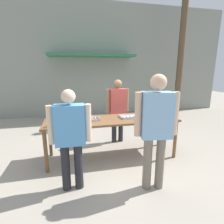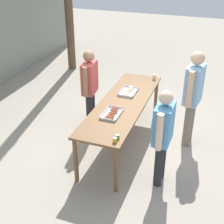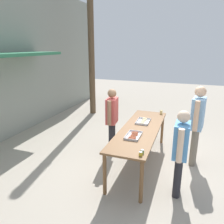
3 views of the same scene
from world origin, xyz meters
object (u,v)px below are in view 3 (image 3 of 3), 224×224
object	(u,v)px
person_customer_holding_hotdog	(181,147)
condiment_jar_ketchup	(142,152)
food_tray_buns	(143,121)
condiment_jar_mustard	(141,154)
utility_pole	(91,33)
beer_cup	(161,112)
person_server_behind_table	(112,116)
person_customer_with_cup	(197,119)
food_tray_sausages	(133,136)

from	to	relation	value
person_customer_holding_hotdog	condiment_jar_ketchup	bearing A→B (deg)	-61.52
food_tray_buns	condiment_jar_mustard	size ratio (longest dim) A/B	6.37
food_tray_buns	utility_pole	bearing A→B (deg)	43.19
food_tray_buns	beer_cup	xyz separation A→B (m)	(0.81, -0.31, 0.03)
beer_cup	person_server_behind_table	distance (m)	1.41
food_tray_buns	condiment_jar_mustard	distance (m)	1.70
condiment_jar_ketchup	person_customer_with_cup	xyz separation A→B (m)	(1.57, -0.87, 0.18)
food_tray_sausages	food_tray_buns	xyz separation A→B (m)	(0.93, -0.00, 0.01)
person_customer_with_cup	utility_pole	xyz separation A→B (m)	(2.85, 3.85, 1.99)
food_tray_buns	utility_pole	xyz separation A→B (m)	(2.83, 2.66, 2.19)
person_customer_holding_hotdog	condiment_jar_mustard	bearing A→B (deg)	-55.68
person_customer_with_cup	beer_cup	bearing A→B (deg)	-125.49
condiment_jar_ketchup	person_customer_holding_hotdog	xyz separation A→B (m)	(0.31, -0.60, 0.04)
beer_cup	person_server_behind_table	size ratio (longest dim) A/B	0.06
food_tray_buns	beer_cup	distance (m)	0.87
beer_cup	food_tray_buns	bearing A→B (deg)	159.06
condiment_jar_mustard	utility_pole	world-z (taller)	utility_pole
condiment_jar_mustard	person_customer_holding_hotdog	xyz separation A→B (m)	(0.40, -0.61, 0.04)
beer_cup	utility_pole	bearing A→B (deg)	55.79
utility_pole	food_tray_buns	bearing A→B (deg)	-136.81
food_tray_sausages	food_tray_buns	world-z (taller)	food_tray_buns
person_customer_holding_hotdog	utility_pole	xyz separation A→B (m)	(4.10, 3.58, 2.13)
food_tray_buns	condiment_jar_mustard	bearing A→B (deg)	-169.33
condiment_jar_mustard	person_server_behind_table	bearing A→B (deg)	34.48
condiment_jar_ketchup	person_server_behind_table	xyz separation A→B (m)	(1.48, 1.09, 0.08)
person_customer_holding_hotdog	utility_pole	distance (m)	5.85
beer_cup	person_customer_holding_hotdog	distance (m)	2.17
person_server_behind_table	utility_pole	bearing A→B (deg)	27.20
food_tray_buns	person_server_behind_table	bearing A→B (deg)	97.70
condiment_jar_mustard	person_customer_holding_hotdog	world-z (taller)	person_customer_holding_hotdog
person_server_behind_table	food_tray_sausages	bearing A→B (deg)	-143.11
condiment_jar_ketchup	person_customer_holding_hotdog	world-z (taller)	person_customer_holding_hotdog
condiment_jar_ketchup	beer_cup	world-z (taller)	beer_cup
food_tray_sausages	person_server_behind_table	distance (m)	1.13
condiment_jar_ketchup	condiment_jar_mustard	bearing A→B (deg)	175.26
beer_cup	person_customer_with_cup	bearing A→B (deg)	-133.33
condiment_jar_ketchup	beer_cup	bearing A→B (deg)	0.28
food_tray_sausages	utility_pole	xyz separation A→B (m)	(3.76, 2.65, 2.20)
beer_cup	person_customer_holding_hotdog	xyz separation A→B (m)	(-2.08, -0.62, 0.03)
food_tray_buns	person_customer_with_cup	bearing A→B (deg)	-90.93
condiment_jar_mustard	person_customer_holding_hotdog	size ratio (longest dim) A/B	0.05
condiment_jar_mustard	beer_cup	xyz separation A→B (m)	(2.48, 0.00, 0.01)
condiment_jar_ketchup	beer_cup	xyz separation A→B (m)	(2.40, 0.01, 0.01)
beer_cup	person_customer_holding_hotdog	bearing A→B (deg)	-163.54
condiment_jar_mustard	food_tray_buns	bearing A→B (deg)	10.67
person_server_behind_table	utility_pole	distance (m)	4.07
condiment_jar_mustard	person_customer_with_cup	world-z (taller)	person_customer_with_cup
food_tray_buns	person_customer_with_cup	world-z (taller)	person_customer_with_cup
beer_cup	person_customer_with_cup	world-z (taller)	person_customer_with_cup
person_server_behind_table	person_customer_holding_hotdog	size ratio (longest dim) A/B	1.03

